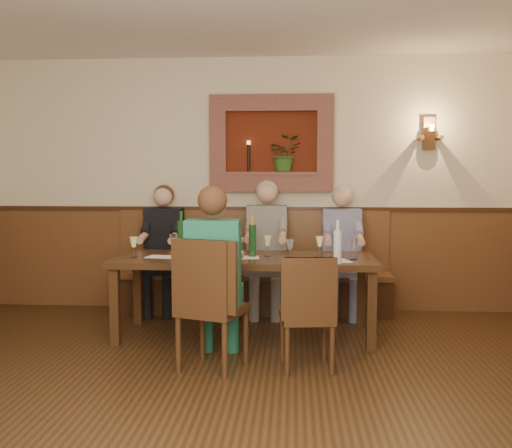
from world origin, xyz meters
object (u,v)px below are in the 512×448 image
at_px(person_chair_front, 215,290).
at_px(person_bench_mid, 267,259).
at_px(spittoon_bucket, 218,242).
at_px(water_bottle, 338,246).
at_px(dining_table, 245,265).
at_px(person_bench_left, 163,261).
at_px(chair_near_left, 212,331).
at_px(chair_near_right, 307,336).
at_px(person_bench_right, 342,262).
at_px(wine_bottle_green_b, 181,236).
at_px(wine_bottle_green_a, 253,240).
at_px(bench, 252,282).

bearing_deg(person_chair_front, person_bench_mid, 78.25).
bearing_deg(spittoon_bucket, water_bottle, -14.62).
relative_size(dining_table, person_bench_left, 1.72).
xyz_separation_m(chair_near_left, person_bench_left, (-0.79, 1.77, 0.28)).
bearing_deg(chair_near_left, dining_table, 97.65).
height_order(chair_near_right, person_bench_right, person_bench_right).
relative_size(chair_near_left, spittoon_bucket, 3.67).
distance_m(person_bench_mid, wine_bottle_green_b, 1.07).
height_order(person_bench_left, spittoon_bucket, person_bench_left).
bearing_deg(wine_bottle_green_a, person_chair_front, -107.30).
distance_m(chair_near_left, person_bench_mid, 1.82).
bearing_deg(water_bottle, person_bench_left, 146.55).
distance_m(dining_table, wine_bottle_green_b, 0.71).
xyz_separation_m(chair_near_right, water_bottle, (0.27, 0.53, 0.64)).
bearing_deg(dining_table, water_bottle, -22.91).
distance_m(person_bench_left, wine_bottle_green_a, 1.37).
bearing_deg(wine_bottle_green_b, chair_near_left, -68.05).
bearing_deg(bench, water_bottle, -57.40).
height_order(dining_table, person_bench_left, person_bench_left).
height_order(bench, person_bench_left, person_bench_left).
relative_size(bench, person_bench_right, 2.15).
bearing_deg(chair_near_right, water_bottle, 56.10).
distance_m(chair_near_right, spittoon_bucket, 1.30).
bearing_deg(wine_bottle_green_a, person_bench_mid, 83.73).
distance_m(person_bench_right, spittoon_bucket, 1.55).
height_order(dining_table, wine_bottle_green_b, wine_bottle_green_b).
relative_size(dining_table, bench, 0.80).
bearing_deg(water_bottle, person_bench_right, 83.29).
height_order(wine_bottle_green_a, water_bottle, wine_bottle_green_a).
distance_m(bench, person_bench_right, 1.00).
bearing_deg(person_bench_mid, wine_bottle_green_b, -141.25).
relative_size(person_bench_left, spittoon_bucket, 4.98).
xyz_separation_m(bench, wine_bottle_green_b, (-0.63, -0.75, 0.59)).
bearing_deg(person_bench_left, chair_near_left, -65.90).
xyz_separation_m(wine_bottle_green_a, water_bottle, (0.76, -0.36, -0.01)).
bearing_deg(wine_bottle_green_b, person_bench_left, 117.71).
bearing_deg(person_bench_right, person_chair_front, -125.22).
bearing_deg(person_chair_front, water_bottle, 23.15).
bearing_deg(person_bench_mid, dining_table, -100.91).
xyz_separation_m(chair_near_right, wine_bottle_green_b, (-1.19, 1.08, 0.66)).
xyz_separation_m(bench, chair_near_left, (-0.18, -1.87, -0.03)).
height_order(person_bench_right, water_bottle, person_bench_right).
distance_m(dining_table, person_chair_front, 0.80).
xyz_separation_m(bench, wine_bottle_green_a, (0.07, -0.93, 0.58)).
height_order(chair_near_right, person_chair_front, person_chair_front).
bearing_deg(chair_near_left, person_chair_front, 106.09).
distance_m(person_chair_front, water_bottle, 1.13).
distance_m(wine_bottle_green_a, water_bottle, 0.84).
relative_size(person_bench_left, person_bench_mid, 0.96).
bearing_deg(water_bottle, wine_bottle_green_b, 159.48).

